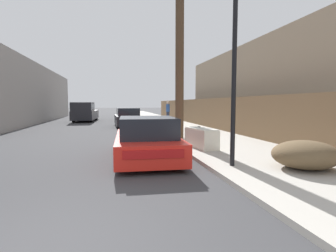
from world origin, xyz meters
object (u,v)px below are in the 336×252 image
(parked_sports_car_red, at_px, (147,140))
(street_lamp, at_px, (234,53))
(car_parked_far, at_px, (127,114))
(discarded_fridge, at_px, (201,138))
(car_parked_mid, at_px, (128,118))
(utility_pole, at_px, (180,51))
(pedestrian, at_px, (168,111))
(pickup_truck, at_px, (85,112))
(brush_pile, at_px, (305,155))

(parked_sports_car_red, height_order, street_lamp, street_lamp)
(car_parked_far, relative_size, street_lamp, 0.87)
(discarded_fridge, relative_size, car_parked_mid, 0.41)
(utility_pole, distance_m, pedestrian, 12.09)
(parked_sports_car_red, relative_size, pickup_truck, 0.75)
(discarded_fridge, bearing_deg, street_lamp, -100.43)
(pedestrian, bearing_deg, brush_pile, -90.93)
(pickup_truck, bearing_deg, pedestrian, 160.14)
(discarded_fridge, xyz_separation_m, parked_sports_car_red, (-2.13, -0.99, 0.12))
(discarded_fridge, bearing_deg, pedestrian, 75.33)
(pickup_truck, height_order, brush_pile, pickup_truck)
(car_parked_far, bearing_deg, parked_sports_car_red, -90.44)
(street_lamp, height_order, pedestrian, street_lamp)
(parked_sports_car_red, xyz_separation_m, street_lamp, (1.99, -1.86, 2.40))
(car_parked_mid, distance_m, car_parked_far, 8.12)
(brush_pile, bearing_deg, street_lamp, 157.83)
(car_parked_far, bearing_deg, pedestrian, -52.13)
(brush_pile, bearing_deg, discarded_fridge, 112.91)
(car_parked_mid, distance_m, utility_pole, 8.93)
(parked_sports_car_red, distance_m, brush_pile, 4.40)
(pickup_truck, distance_m, brush_pile, 22.19)
(car_parked_far, height_order, brush_pile, car_parked_far)
(discarded_fridge, distance_m, pickup_truck, 18.39)
(parked_sports_car_red, relative_size, car_parked_mid, 1.05)
(street_lamp, xyz_separation_m, brush_pile, (1.62, -0.66, -2.53))
(discarded_fridge, bearing_deg, car_parked_far, 87.49)
(parked_sports_car_red, distance_m, car_parked_mid, 11.72)
(street_lamp, xyz_separation_m, pedestrian, (1.91, 17.11, -1.93))
(parked_sports_car_red, height_order, pickup_truck, pickup_truck)
(discarded_fridge, bearing_deg, utility_pole, 84.97)
(car_parked_far, bearing_deg, street_lamp, -85.08)
(parked_sports_car_red, height_order, car_parked_mid, car_parked_mid)
(discarded_fridge, bearing_deg, parked_sports_car_red, -162.63)
(discarded_fridge, distance_m, parked_sports_car_red, 2.35)
(car_parked_far, height_order, pedestrian, pedestrian)
(utility_pole, bearing_deg, parked_sports_car_red, -118.36)
(parked_sports_car_red, height_order, brush_pile, parked_sports_car_red)
(car_parked_far, height_order, utility_pole, utility_pole)
(parked_sports_car_red, bearing_deg, car_parked_mid, 92.41)
(discarded_fridge, relative_size, street_lamp, 0.34)
(car_parked_mid, xyz_separation_m, pedestrian, (3.83, 3.54, 0.41))
(parked_sports_car_red, bearing_deg, discarded_fridge, 27.70)
(parked_sports_car_red, xyz_separation_m, brush_pile, (3.61, -2.52, -0.12))
(car_parked_mid, relative_size, utility_pole, 0.54)
(parked_sports_car_red, relative_size, car_parked_far, 1.01)
(brush_pile, bearing_deg, parked_sports_car_red, 145.11)
(car_parked_far, distance_m, pedestrian, 5.75)
(discarded_fridge, relative_size, brush_pile, 1.05)
(car_parked_mid, bearing_deg, discarded_fridge, -80.95)
(car_parked_mid, height_order, brush_pile, car_parked_mid)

